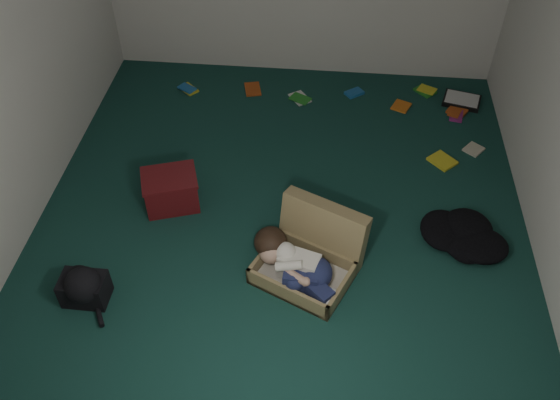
# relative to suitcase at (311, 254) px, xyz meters

# --- Properties ---
(floor) EXTENTS (4.50, 4.50, 0.00)m
(floor) POSITION_rel_suitcase_xyz_m (-0.27, 0.50, -0.15)
(floor) COLOR #153E36
(floor) RESTS_ON ground
(wall_front) EXTENTS (4.50, 0.00, 4.50)m
(wall_front) POSITION_rel_suitcase_xyz_m (-0.27, -1.75, 1.15)
(wall_front) COLOR silver
(wall_front) RESTS_ON ground
(suitcase) EXTENTS (0.90, 0.89, 0.50)m
(suitcase) POSITION_rel_suitcase_xyz_m (0.00, 0.00, 0.00)
(suitcase) COLOR #988353
(suitcase) RESTS_ON floor
(person) EXTENTS (0.64, 0.57, 0.31)m
(person) POSITION_rel_suitcase_xyz_m (-0.11, -0.14, 0.04)
(person) COLOR white
(person) RESTS_ON suitcase
(maroon_bin) EXTENTS (0.53, 0.47, 0.31)m
(maroon_bin) POSITION_rel_suitcase_xyz_m (-1.20, 0.57, 0.01)
(maroon_bin) COLOR #5E1316
(maroon_bin) RESTS_ON floor
(backpack) EXTENTS (0.41, 0.33, 0.24)m
(backpack) POSITION_rel_suitcase_xyz_m (-1.60, -0.45, -0.03)
(backpack) COLOR black
(backpack) RESTS_ON floor
(clothing_pile) EXTENTS (0.48, 0.39, 0.15)m
(clothing_pile) POSITION_rel_suitcase_xyz_m (1.18, 0.34, -0.08)
(clothing_pile) COLOR black
(clothing_pile) RESTS_ON floor
(paper_tray) EXTENTS (0.42, 0.36, 0.05)m
(paper_tray) POSITION_rel_suitcase_xyz_m (1.40, 2.30, -0.12)
(paper_tray) COLOR black
(paper_tray) RESTS_ON floor
(book_scatter) EXTENTS (3.04, 1.31, 0.02)m
(book_scatter) POSITION_rel_suitcase_xyz_m (0.49, 2.07, -0.14)
(book_scatter) COLOR yellow
(book_scatter) RESTS_ON floor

